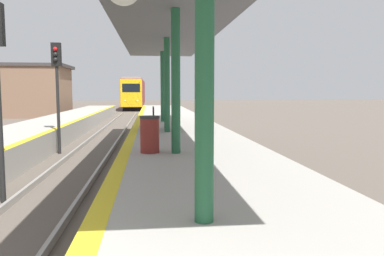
{
  "coord_description": "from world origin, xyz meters",
  "views": [
    {
      "loc": [
        2.33,
        -1.71,
        2.48
      ],
      "look_at": [
        4.24,
        15.61,
        0.76
      ],
      "focal_mm": 35.0,
      "sensor_mm": 36.0,
      "label": 1
    }
  ],
  "objects": [
    {
      "name": "bench",
      "position": [
        2.31,
        13.53,
        1.4
      ],
      "size": [
        0.44,
        1.55,
        0.92
      ],
      "color": "#28282D",
      "rests_on": "platform_right"
    },
    {
      "name": "trash_bin",
      "position": [
        2.29,
        7.79,
        1.39
      ],
      "size": [
        0.51,
        0.51,
        0.94
      ],
      "color": "maroon",
      "rests_on": "platform_right"
    },
    {
      "name": "train",
      "position": [
        0.0,
        53.8,
        2.15
      ],
      "size": [
        2.67,
        19.62,
        4.24
      ],
      "color": "black",
      "rests_on": "ground"
    },
    {
      "name": "station_canopy",
      "position": [
        2.95,
        10.13,
        4.5
      ],
      "size": [
        3.49,
        20.03,
        3.78
      ],
      "color": "#1E5133",
      "rests_on": "platform_right"
    },
    {
      "name": "signal_mid",
      "position": [
        -1.3,
        13.49,
        3.05
      ],
      "size": [
        0.36,
        0.31,
        4.35
      ],
      "color": "black",
      "rests_on": "ground"
    }
  ]
}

